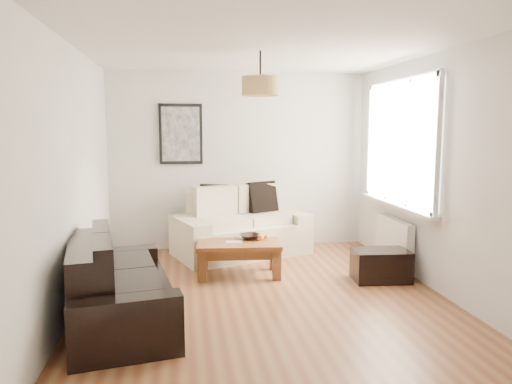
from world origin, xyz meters
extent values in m
plane|color=brown|center=(0.00, 0.00, 0.00)|extent=(4.50, 4.50, 0.00)
cube|color=white|center=(1.82, 0.80, 0.38)|extent=(0.10, 0.90, 0.52)
cylinder|color=tan|center=(0.00, 0.30, 2.23)|extent=(0.40, 0.40, 0.20)
cube|color=black|center=(1.45, 0.34, 0.18)|extent=(0.68, 0.47, 0.37)
cube|color=black|center=(-0.39, 2.00, 0.77)|extent=(0.44, 0.28, 0.42)
cube|color=black|center=(0.31, 2.00, 0.78)|extent=(0.46, 0.31, 0.45)
imported|color=black|center=(-0.02, 0.95, 0.44)|extent=(0.31, 0.31, 0.06)
sphere|color=#E65313|center=(0.09, 0.84, 0.45)|extent=(0.10, 0.10, 0.08)
sphere|color=orange|center=(0.17, 0.86, 0.45)|extent=(0.08, 0.08, 0.07)
sphere|color=orange|center=(0.09, 0.87, 0.45)|extent=(0.08, 0.08, 0.07)
cube|color=silver|center=(-0.24, 0.81, 0.42)|extent=(0.21, 0.15, 0.01)
camera|label=1|loc=(-0.85, -4.83, 1.79)|focal=33.56mm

